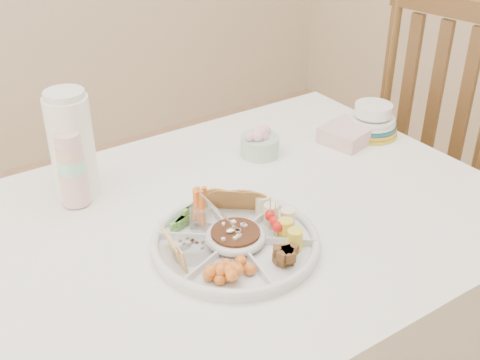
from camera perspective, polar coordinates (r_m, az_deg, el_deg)
dining_table at (r=1.71m, az=-2.30°, el=-14.59°), size 1.52×1.02×0.76m
chair at (r=2.14m, az=14.55°, el=0.90°), size 0.56×0.56×1.14m
party_tray at (r=1.38m, az=-0.43°, el=-5.66°), size 0.49×0.49×0.04m
bean_dip at (r=1.37m, az=-0.43°, el=-5.41°), size 0.15×0.15×0.04m
tortillas at (r=1.47m, az=0.03°, el=-2.01°), size 0.14×0.14×0.06m
carrot_cucumber at (r=1.42m, az=-4.73°, el=-2.52°), size 0.14×0.14×0.10m
pita_raisins at (r=1.33m, az=-5.58°, el=-6.28°), size 0.16×0.16×0.07m
cherries at (r=1.27m, az=-0.98°, el=-8.62°), size 0.15×0.15×0.05m
granola_chunks at (r=1.31m, az=4.24°, el=-7.08°), size 0.13×0.13×0.04m
banana_tomato at (r=1.40m, az=4.39°, el=-3.12°), size 0.15×0.15×0.09m
cup_stack at (r=1.55m, az=-15.62°, el=0.94°), size 0.09×0.09×0.20m
thermos at (r=1.57m, az=-15.68°, el=3.35°), size 0.14×0.14×0.29m
flower_bowl at (r=1.76m, az=1.90°, el=3.67°), size 0.12×0.12×0.09m
napkin_stack at (r=1.87m, az=10.19°, el=4.34°), size 0.18×0.16×0.05m
plate_stack at (r=1.92m, az=12.44°, el=5.66°), size 0.21×0.21×0.10m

